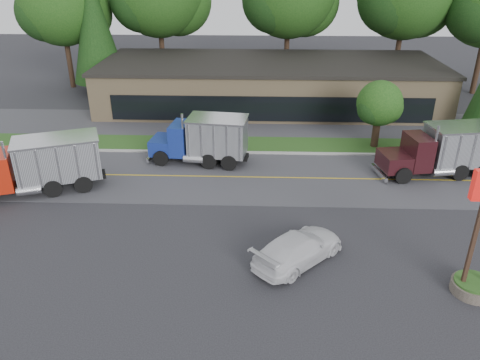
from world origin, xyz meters
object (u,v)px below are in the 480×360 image
object	(u,v)px
dump_truck_maroon	(446,149)
rally_car	(298,248)
dump_truck_red	(39,164)
dump_truck_blue	(204,138)

from	to	relation	value
dump_truck_maroon	rally_car	bearing A→B (deg)	35.60
dump_truck_red	dump_truck_maroon	size ratio (longest dim) A/B	1.09
dump_truck_red	dump_truck_blue	bearing A→B (deg)	-174.76
dump_truck_maroon	rally_car	world-z (taller)	dump_truck_maroon
dump_truck_red	dump_truck_maroon	xyz separation A→B (m)	(26.18, 3.53, -0.00)
dump_truck_maroon	rally_car	distance (m)	14.99
dump_truck_blue	dump_truck_red	bearing A→B (deg)	33.61
dump_truck_red	dump_truck_blue	world-z (taller)	same
dump_truck_blue	dump_truck_maroon	world-z (taller)	same
dump_truck_blue	rally_car	xyz separation A→B (m)	(5.79, -11.92, -1.04)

